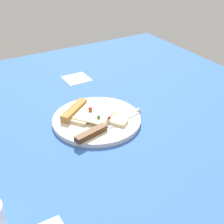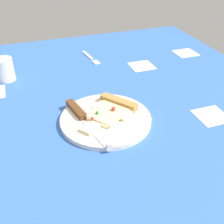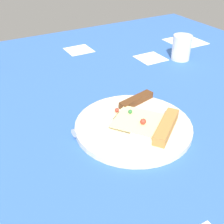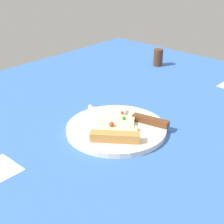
{
  "view_description": "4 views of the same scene",
  "coord_description": "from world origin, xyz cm",
  "px_view_note": "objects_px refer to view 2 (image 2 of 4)",
  "views": [
    {
      "loc": [
        65.54,
        -32.04,
        51.18
      ],
      "look_at": [
        -1.96,
        7.74,
        4.27
      ],
      "focal_mm": 51.38,
      "sensor_mm": 36.0,
      "label": 1
    },
    {
      "loc": [
        13.51,
        65.49,
        46.56
      ],
      "look_at": [
        -7.15,
        5.44,
        3.37
      ],
      "focal_mm": 44.09,
      "sensor_mm": 36.0,
      "label": 2
    },
    {
      "loc": [
        -48.97,
        34.71,
        38.39
      ],
      "look_at": [
        -2.44,
        8.32,
        3.92
      ],
      "focal_mm": 46.51,
      "sensor_mm": 36.0,
      "label": 3
    },
    {
      "loc": [
        -63.19,
        -46.36,
        43.61
      ],
      "look_at": [
        -4.29,
        7.22,
        4.19
      ],
      "focal_mm": 54.31,
      "sensor_mm": 36.0,
      "label": 4
    }
  ],
  "objects_px": {
    "pizza_slice": "(111,111)",
    "drinking_glass": "(5,70)",
    "fork": "(91,58)",
    "knife": "(83,118)",
    "plate": "(106,119)"
  },
  "relations": [
    {
      "from": "plate",
      "to": "knife",
      "type": "relative_size",
      "value": 1.09
    },
    {
      "from": "pizza_slice",
      "to": "fork",
      "type": "height_order",
      "value": "pizza_slice"
    },
    {
      "from": "fork",
      "to": "pizza_slice",
      "type": "bearing_deg",
      "value": 73.28
    },
    {
      "from": "knife",
      "to": "fork",
      "type": "bearing_deg",
      "value": -120.65
    },
    {
      "from": "knife",
      "to": "plate",
      "type": "bearing_deg",
      "value": 157.43
    },
    {
      "from": "plate",
      "to": "drinking_glass",
      "type": "relative_size",
      "value": 3.16
    },
    {
      "from": "fork",
      "to": "knife",
      "type": "bearing_deg",
      "value": 62.99
    },
    {
      "from": "pizza_slice",
      "to": "drinking_glass",
      "type": "distance_m",
      "value": 0.44
    },
    {
      "from": "pizza_slice",
      "to": "drinking_glass",
      "type": "height_order",
      "value": "drinking_glass"
    },
    {
      "from": "pizza_slice",
      "to": "knife",
      "type": "bearing_deg",
      "value": 56.52
    },
    {
      "from": "knife",
      "to": "pizza_slice",
      "type": "bearing_deg",
      "value": 170.64
    },
    {
      "from": "pizza_slice",
      "to": "knife",
      "type": "xyz_separation_m",
      "value": [
        0.08,
        0.0,
        -0.0
      ]
    },
    {
      "from": "pizza_slice",
      "to": "drinking_glass",
      "type": "xyz_separation_m",
      "value": [
        0.28,
        -0.34,
        0.02
      ]
    },
    {
      "from": "plate",
      "to": "fork",
      "type": "relative_size",
      "value": 1.69
    },
    {
      "from": "pizza_slice",
      "to": "fork",
      "type": "xyz_separation_m",
      "value": [
        -0.06,
        -0.43,
        -0.02
      ]
    }
  ]
}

